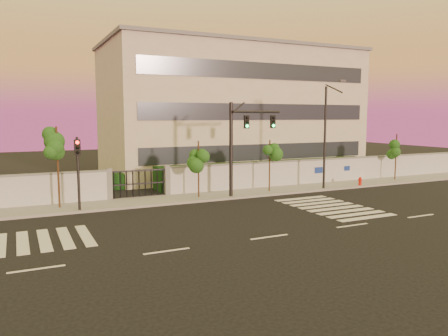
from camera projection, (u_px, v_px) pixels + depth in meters
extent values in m
plane|color=black|center=(269.00, 237.00, 20.34)|extent=(120.00, 120.00, 0.00)
cube|color=gray|center=(188.00, 198.00, 29.73)|extent=(60.00, 3.00, 0.15)
cube|color=#B3B5BB|center=(341.00, 171.00, 37.19)|extent=(31.00, 0.30, 2.00)
cube|color=slate|center=(341.00, 158.00, 37.07)|extent=(31.00, 0.36, 0.12)
cube|color=slate|center=(109.00, 185.00, 28.80)|extent=(0.35, 0.35, 2.20)
cube|color=slate|center=(167.00, 181.00, 30.52)|extent=(0.35, 0.35, 2.20)
cube|color=black|center=(270.00, 172.00, 37.08)|extent=(20.00, 2.00, 1.80)
cube|color=black|center=(123.00, 181.00, 34.20)|extent=(6.00, 1.50, 1.20)
cube|color=beige|center=(231.00, 112.00, 43.20)|extent=(24.00, 12.00, 12.00)
cube|color=#262D38|center=(262.00, 152.00, 38.22)|extent=(22.00, 0.08, 1.40)
cube|color=#262D38|center=(262.00, 112.00, 37.81)|extent=(22.00, 0.08, 1.40)
cube|color=#262D38|center=(263.00, 71.00, 37.40)|extent=(22.00, 0.08, 1.40)
cube|color=slate|center=(231.00, 49.00, 42.49)|extent=(24.40, 12.40, 0.30)
cube|color=silver|center=(0.00, 245.00, 19.06)|extent=(0.50, 4.00, 0.02)
cube|color=silver|center=(23.00, 242.00, 19.45)|extent=(0.50, 4.00, 0.02)
cube|color=silver|center=(44.00, 240.00, 19.84)|extent=(0.50, 4.00, 0.02)
cube|color=silver|center=(65.00, 238.00, 20.22)|extent=(0.50, 4.00, 0.02)
cube|color=silver|center=(85.00, 235.00, 20.61)|extent=(0.50, 4.00, 0.02)
cube|color=silver|center=(368.00, 218.00, 24.24)|extent=(4.00, 0.50, 0.02)
cube|color=silver|center=(356.00, 214.00, 25.04)|extent=(4.00, 0.50, 0.02)
cube|color=silver|center=(346.00, 211.00, 25.85)|extent=(4.00, 0.50, 0.02)
cube|color=silver|center=(335.00, 208.00, 26.66)|extent=(4.00, 0.50, 0.02)
cube|color=silver|center=(326.00, 206.00, 27.46)|extent=(4.00, 0.50, 0.02)
cube|color=silver|center=(317.00, 203.00, 28.27)|extent=(4.00, 0.50, 0.02)
cube|color=silver|center=(309.00, 201.00, 29.07)|extent=(4.00, 0.50, 0.02)
cube|color=silver|center=(301.00, 198.00, 29.88)|extent=(4.00, 0.50, 0.02)
cube|color=silver|center=(37.00, 269.00, 16.04)|extent=(2.00, 0.15, 0.01)
cube|color=silver|center=(167.00, 251.00, 18.19)|extent=(2.00, 0.15, 0.01)
cube|color=silver|center=(269.00, 237.00, 20.34)|extent=(2.00, 0.15, 0.01)
cube|color=silver|center=(352.00, 225.00, 22.48)|extent=(2.00, 0.15, 0.01)
cube|color=silver|center=(421.00, 216.00, 24.63)|extent=(2.00, 0.15, 0.01)
cylinder|color=#382314|center=(58.00, 169.00, 26.01)|extent=(0.13, 0.13, 5.01)
sphere|color=#1C4714|center=(57.00, 143.00, 25.83)|extent=(1.16, 1.16, 1.16)
sphere|color=#1C4714|center=(64.00, 155.00, 26.26)|extent=(0.88, 0.88, 0.88)
sphere|color=#1C4714|center=(52.00, 152.00, 25.61)|extent=(0.84, 0.84, 0.84)
cylinder|color=#382314|center=(199.00, 170.00, 29.49)|extent=(0.11, 0.11, 3.97)
sphere|color=#1C4714|center=(198.00, 153.00, 29.35)|extent=(0.99, 0.99, 0.99)
sphere|color=#1C4714|center=(202.00, 161.00, 29.72)|extent=(0.76, 0.76, 0.76)
sphere|color=#1C4714|center=(195.00, 159.00, 29.16)|extent=(0.72, 0.72, 0.72)
cylinder|color=#382314|center=(270.00, 167.00, 31.92)|extent=(0.11, 0.11, 3.90)
sphere|color=#1C4714|center=(270.00, 151.00, 31.78)|extent=(0.97, 0.97, 0.97)
sphere|color=#1C4714|center=(272.00, 158.00, 32.14)|extent=(0.74, 0.74, 0.74)
sphere|color=#1C4714|center=(267.00, 156.00, 31.59)|extent=(0.71, 0.71, 0.71)
cylinder|color=#382314|center=(396.00, 158.00, 37.82)|extent=(0.11, 0.11, 4.09)
sphere|color=#1C4714|center=(396.00, 144.00, 37.68)|extent=(0.97, 0.97, 0.97)
sphere|color=#1C4714|center=(397.00, 150.00, 38.04)|extent=(0.74, 0.74, 0.74)
sphere|color=#1C4714|center=(395.00, 148.00, 37.49)|extent=(0.71, 0.71, 0.71)
cylinder|color=black|center=(231.00, 151.00, 29.66)|extent=(0.25, 0.25, 6.55)
cylinder|color=black|center=(257.00, 112.00, 30.21)|extent=(3.99, 0.77, 0.17)
cube|color=black|center=(247.00, 122.00, 29.89)|extent=(0.37, 0.19, 0.95)
sphere|color=#0CF259|center=(247.00, 126.00, 29.82)|extent=(0.21, 0.21, 0.21)
cube|color=black|center=(273.00, 122.00, 30.79)|extent=(0.37, 0.19, 0.95)
sphere|color=#0CF259|center=(274.00, 126.00, 30.73)|extent=(0.21, 0.21, 0.21)
cylinder|color=black|center=(78.00, 175.00, 25.29)|extent=(0.16, 0.16, 4.43)
cube|color=black|center=(77.00, 147.00, 25.05)|extent=(0.34, 0.18, 0.89)
sphere|color=red|center=(77.00, 143.00, 24.92)|extent=(0.20, 0.20, 0.20)
cylinder|color=black|center=(325.00, 139.00, 32.91)|extent=(0.18, 0.18, 7.81)
cylinder|color=black|center=(334.00, 89.00, 31.69)|extent=(0.10, 1.87, 0.76)
cube|color=#3F3F44|center=(342.00, 81.00, 30.84)|extent=(0.49, 0.24, 0.15)
cylinder|color=red|center=(360.00, 184.00, 34.75)|extent=(0.24, 0.24, 0.55)
cylinder|color=red|center=(360.00, 180.00, 34.71)|extent=(0.31, 0.31, 0.11)
sphere|color=red|center=(360.00, 178.00, 34.70)|extent=(0.20, 0.20, 0.20)
cylinder|color=red|center=(360.00, 182.00, 34.74)|extent=(0.32, 0.22, 0.11)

